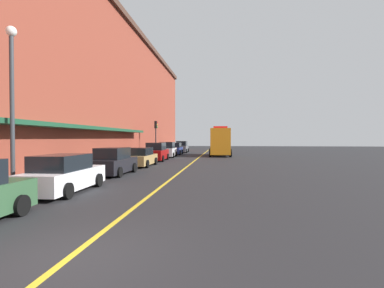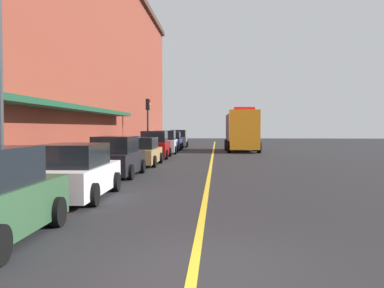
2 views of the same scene
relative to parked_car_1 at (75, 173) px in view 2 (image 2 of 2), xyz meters
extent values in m
plane|color=#232326|center=(3.88, 18.58, -0.77)|extent=(112.00, 112.00, 0.00)
cube|color=gray|center=(-2.32, 18.58, -0.70)|extent=(2.40, 70.00, 0.15)
cube|color=gold|center=(3.88, 18.58, -0.77)|extent=(0.16, 70.00, 0.01)
cube|color=brown|center=(-9.40, 17.58, 6.99)|extent=(11.77, 64.00, 15.53)
cube|color=#19472D|center=(-2.97, 9.58, 2.33)|extent=(1.20, 22.40, 0.24)
cylinder|color=black|center=(0.82, -3.77, -0.45)|extent=(0.23, 0.64, 0.64)
cube|color=silver|center=(0.00, 0.06, -0.19)|extent=(1.86, 4.64, 0.80)
cube|color=black|center=(0.00, -0.17, 0.54)|extent=(1.65, 2.56, 0.66)
cylinder|color=black|center=(-0.93, 1.47, -0.45)|extent=(0.23, 0.64, 0.64)
cylinder|color=black|center=(0.87, 1.51, -0.45)|extent=(0.23, 0.64, 0.64)
cylinder|color=black|center=(-0.87, -1.38, -0.45)|extent=(0.23, 0.64, 0.64)
cylinder|color=black|center=(0.92, -1.35, -0.45)|extent=(0.23, 0.64, 0.64)
cube|color=black|center=(-0.13, 6.08, -0.16)|extent=(1.78, 4.35, 0.86)
cube|color=black|center=(-0.14, 5.87, 0.62)|extent=(1.58, 2.40, 0.71)
cylinder|color=black|center=(-0.99, 7.44, -0.45)|extent=(0.23, 0.64, 0.64)
cylinder|color=black|center=(0.76, 7.41, -0.45)|extent=(0.23, 0.64, 0.64)
cylinder|color=black|center=(-1.02, 4.75, -0.45)|extent=(0.23, 0.64, 0.64)
cylinder|color=black|center=(0.72, 4.73, -0.45)|extent=(0.23, 0.64, 0.64)
cube|color=#A5844C|center=(-0.03, 11.75, -0.21)|extent=(1.82, 4.55, 0.77)
cube|color=black|center=(-0.03, 11.52, 0.48)|extent=(1.63, 2.50, 0.63)
cylinder|color=black|center=(-0.95, 13.15, -0.45)|extent=(0.22, 0.64, 0.64)
cylinder|color=black|center=(0.88, 13.16, -0.45)|extent=(0.22, 0.64, 0.64)
cylinder|color=black|center=(-0.95, 10.34, -0.45)|extent=(0.22, 0.64, 0.64)
cylinder|color=black|center=(0.88, 10.34, -0.45)|extent=(0.22, 0.64, 0.64)
cube|color=maroon|center=(-0.10, 17.80, -0.13)|extent=(1.95, 4.91, 0.94)
cube|color=black|center=(-0.09, 17.56, 0.73)|extent=(1.70, 2.72, 0.77)
cylinder|color=black|center=(-1.06, 19.28, -0.45)|extent=(0.24, 0.65, 0.64)
cylinder|color=black|center=(0.76, 19.33, -0.45)|extent=(0.24, 0.65, 0.64)
cylinder|color=black|center=(-0.96, 16.27, -0.45)|extent=(0.24, 0.65, 0.64)
cylinder|color=black|center=(0.85, 16.33, -0.45)|extent=(0.24, 0.65, 0.64)
cube|color=silver|center=(-0.02, 23.29, -0.13)|extent=(1.85, 4.16, 0.94)
cube|color=black|center=(-0.01, 23.08, 0.73)|extent=(1.62, 2.30, 0.77)
cylinder|color=black|center=(-0.93, 24.54, -0.45)|extent=(0.24, 0.65, 0.64)
cylinder|color=black|center=(0.82, 24.59, -0.45)|extent=(0.24, 0.65, 0.64)
cylinder|color=black|center=(-0.86, 21.99, -0.45)|extent=(0.24, 0.65, 0.64)
cylinder|color=black|center=(0.89, 22.04, -0.45)|extent=(0.24, 0.65, 0.64)
cube|color=navy|center=(-0.09, 29.36, -0.18)|extent=(1.81, 4.51, 0.84)
cube|color=black|center=(-0.08, 29.14, 0.59)|extent=(1.59, 2.49, 0.69)
cylinder|color=black|center=(-0.98, 30.73, -0.45)|extent=(0.23, 0.64, 0.64)
cylinder|color=black|center=(0.75, 30.76, -0.45)|extent=(0.23, 0.64, 0.64)
cylinder|color=black|center=(-0.92, 27.96, -0.45)|extent=(0.23, 0.64, 0.64)
cylinder|color=black|center=(0.81, 27.99, -0.45)|extent=(0.23, 0.64, 0.64)
cube|color=#595B60|center=(0.03, 35.28, -0.13)|extent=(1.88, 4.67, 0.93)
cube|color=black|center=(0.04, 35.04, 0.72)|extent=(1.64, 2.59, 0.76)
cylinder|color=black|center=(-0.90, 36.68, -0.45)|extent=(0.24, 0.65, 0.64)
cylinder|color=black|center=(0.87, 36.73, -0.45)|extent=(0.24, 0.65, 0.64)
cylinder|color=black|center=(-0.82, 33.82, -0.45)|extent=(0.24, 0.65, 0.64)
cylinder|color=black|center=(0.95, 33.87, -0.45)|extent=(0.24, 0.65, 0.64)
cube|color=orange|center=(6.46, 24.13, 1.17)|extent=(2.51, 2.17, 3.28)
cube|color=#3F3F42|center=(6.36, 28.04, 1.04)|extent=(2.59, 5.18, 3.02)
cube|color=red|center=(6.46, 24.13, 2.93)|extent=(1.73, 0.64, 0.24)
cylinder|color=black|center=(7.71, 24.23, -0.27)|extent=(0.33, 1.01, 1.00)
cylinder|color=black|center=(5.22, 24.17, -0.27)|extent=(0.33, 1.01, 1.00)
cylinder|color=black|center=(7.62, 27.43, -0.27)|extent=(0.33, 1.01, 1.00)
cylinder|color=black|center=(5.14, 27.37, -0.27)|extent=(0.33, 1.01, 1.00)
cylinder|color=black|center=(7.57, 29.50, -0.27)|extent=(0.33, 1.01, 1.00)
cylinder|color=black|center=(5.08, 29.44, -0.27)|extent=(0.33, 1.01, 1.00)
cylinder|color=#4C4C51|center=(-1.47, 35.58, -0.10)|extent=(0.07, 0.07, 1.05)
cube|color=black|center=(-1.47, 35.58, 0.57)|extent=(0.14, 0.18, 0.28)
cylinder|color=#4C4C51|center=(-1.47, 14.56, -0.10)|extent=(0.07, 0.07, 1.05)
cube|color=black|center=(-1.47, 14.56, 0.57)|extent=(0.14, 0.18, 0.28)
cylinder|color=#4C4C51|center=(-1.47, 19.09, -0.10)|extent=(0.07, 0.07, 1.05)
cube|color=black|center=(-1.47, 19.09, 0.57)|extent=(0.14, 0.18, 0.28)
cylinder|color=#33383D|center=(-2.07, -0.41, 2.63)|extent=(0.18, 0.18, 6.50)
cylinder|color=#232326|center=(-1.42, 22.93, 1.08)|extent=(0.14, 0.14, 3.40)
cube|color=black|center=(-1.42, 22.93, 3.23)|extent=(0.28, 0.36, 0.90)
sphere|color=red|center=(-1.26, 22.93, 3.53)|extent=(0.16, 0.16, 0.16)
sphere|color=gold|center=(-1.26, 22.93, 3.23)|extent=(0.16, 0.16, 0.16)
sphere|color=green|center=(-1.26, 22.93, 2.93)|extent=(0.16, 0.16, 0.16)
camera|label=1|loc=(6.89, -11.79, 1.57)|focal=27.04mm
camera|label=2|loc=(4.23, -13.01, 1.35)|focal=41.64mm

